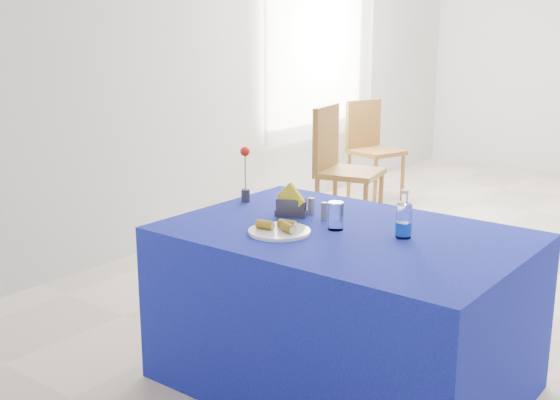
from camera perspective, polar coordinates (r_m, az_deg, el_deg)
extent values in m
plane|color=beige|center=(5.30, 20.17, -5.26)|extent=(7.00, 7.00, 0.00)
plane|color=silver|center=(1.97, -9.50, 5.94)|extent=(5.00, 0.00, 5.00)
plane|color=silver|center=(6.23, -1.48, 11.51)|extent=(0.00, 7.00, 7.00)
cube|color=white|center=(6.84, 3.06, 12.98)|extent=(0.04, 1.50, 1.60)
cube|color=white|center=(6.80, 3.55, 12.96)|extent=(0.04, 1.75, 1.85)
cylinder|color=white|center=(3.16, -0.06, -2.57)|extent=(0.28, 0.28, 0.01)
cylinder|color=white|center=(3.21, 4.55, -1.29)|extent=(0.07, 0.07, 0.13)
cylinder|color=slate|center=(3.38, 3.63, -0.90)|extent=(0.03, 0.03, 0.08)
cylinder|color=slate|center=(3.46, 2.57, -0.51)|extent=(0.03, 0.03, 0.08)
cube|color=navy|center=(3.34, 5.16, -8.75)|extent=(1.60, 1.10, 0.76)
cylinder|color=white|center=(3.13, 10.02, -1.69)|extent=(0.07, 0.07, 0.15)
cylinder|color=#0B3FC6|center=(3.14, 9.99, -2.30)|extent=(0.07, 0.07, 0.06)
cylinder|color=white|center=(3.10, 10.10, 0.09)|extent=(0.03, 0.03, 0.05)
cylinder|color=silver|center=(3.10, 10.12, 0.67)|extent=(0.03, 0.03, 0.01)
cube|color=#353439|center=(3.43, 0.91, -1.07)|extent=(0.16, 0.11, 0.03)
cube|color=#35353A|center=(3.40, 0.80, -0.72)|extent=(0.13, 0.06, 0.09)
cube|color=#343539|center=(3.45, 1.02, -0.52)|extent=(0.13, 0.06, 0.09)
cube|color=yellow|center=(3.41, 0.91, 0.11)|extent=(0.16, 0.02, 0.16)
cylinder|color=#25252A|center=(3.71, -2.82, 0.35)|extent=(0.05, 0.05, 0.07)
cylinder|color=#1B6E25|center=(3.69, -2.84, 2.09)|extent=(0.01, 0.01, 0.22)
sphere|color=red|center=(3.66, -2.86, 3.96)|extent=(0.05, 0.05, 0.05)
cylinder|color=brown|center=(5.47, 6.93, -1.14)|extent=(0.04, 0.04, 0.50)
cylinder|color=brown|center=(5.84, 8.18, -0.20)|extent=(0.04, 0.04, 0.50)
cylinder|color=brown|center=(5.60, 3.03, -0.69)|extent=(0.04, 0.04, 0.50)
cylinder|color=brown|center=(5.96, 4.49, 0.20)|extent=(0.04, 0.04, 0.50)
cube|color=brown|center=(5.65, 5.72, 2.19)|extent=(0.56, 0.56, 0.04)
cube|color=brown|center=(5.68, 3.76, 5.09)|extent=(0.15, 0.47, 0.51)
cylinder|color=brown|center=(6.68, 7.72, 1.42)|extent=(0.04, 0.04, 0.46)
cylinder|color=brown|center=(6.93, 9.93, 1.81)|extent=(0.04, 0.04, 0.46)
cylinder|color=brown|center=(6.94, 5.61, 1.97)|extent=(0.04, 0.04, 0.46)
cylinder|color=brown|center=(7.19, 7.81, 2.32)|extent=(0.04, 0.04, 0.46)
cube|color=brown|center=(6.88, 7.83, 3.89)|extent=(0.53, 0.53, 0.04)
cube|color=brown|center=(6.99, 6.79, 6.16)|extent=(0.16, 0.43, 0.47)
cylinder|color=gold|center=(3.17, -1.23, -2.01)|extent=(0.09, 0.05, 0.04)
cylinder|color=beige|center=(3.15, -0.59, -2.11)|extent=(0.01, 0.03, 0.03)
cylinder|color=gold|center=(3.12, 0.65, -2.27)|extent=(0.09, 0.07, 0.04)
cylinder|color=beige|center=(3.09, 1.03, -2.45)|extent=(0.02, 0.03, 0.03)
cylinder|color=gold|center=(3.18, 0.58, -1.97)|extent=(0.09, 0.05, 0.04)
cylinder|color=beige|center=(3.16, 1.24, -2.06)|extent=(0.01, 0.03, 0.03)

